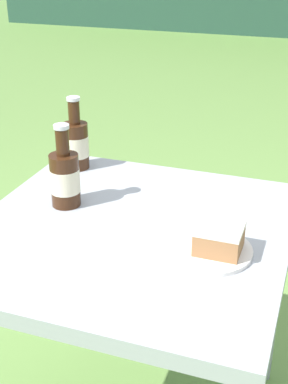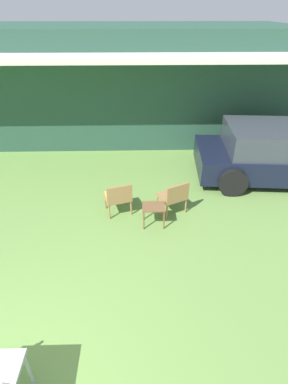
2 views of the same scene
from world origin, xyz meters
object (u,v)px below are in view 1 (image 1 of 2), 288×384
(cola_bottle_near, at_px, (65,177))
(cola_bottle_far, at_px, (76,143))
(patio_table, at_px, (131,252))
(cake_on_plate, at_px, (214,243))

(cola_bottle_near, relative_size, cola_bottle_far, 1.00)
(patio_table, xyz_separation_m, cola_bottle_far, (-0.29, 0.29, 0.15))
(cola_bottle_near, distance_m, cola_bottle_far, 0.25)
(cake_on_plate, height_order, cola_bottle_near, cola_bottle_near)
(patio_table, relative_size, cake_on_plate, 3.75)
(cola_bottle_near, xyz_separation_m, cola_bottle_far, (-0.08, 0.24, 0.00))
(cake_on_plate, relative_size, cola_bottle_near, 0.93)
(patio_table, bearing_deg, cake_on_plate, -12.89)
(cola_bottle_near, height_order, cola_bottle_far, same)
(patio_table, height_order, cola_bottle_near, cola_bottle_near)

